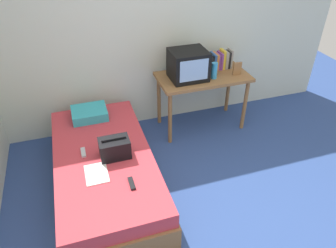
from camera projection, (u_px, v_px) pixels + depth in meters
ground_plane at (211, 224)px, 3.05m from camera, size 8.00×8.00×0.00m
wall_back at (151, 28)px, 3.88m from camera, size 5.20×0.10×2.60m
bed at (105, 170)px, 3.36m from camera, size 1.00×2.00×0.45m
desk at (203, 82)px, 4.07m from camera, size 1.16×0.60×0.76m
tv at (188, 65)px, 3.84m from camera, size 0.44×0.39×0.36m
water_bottle at (214, 71)px, 3.89m from camera, size 0.08×0.08×0.20m
book_row at (220, 60)px, 4.13m from camera, size 0.31×0.17×0.25m
picture_frame at (237, 69)px, 3.99m from camera, size 0.11×0.02×0.16m
pillow at (89, 113)px, 3.76m from camera, size 0.41×0.34×0.11m
handbag at (115, 148)px, 3.15m from camera, size 0.30×0.20×0.23m
magazine at (97, 174)px, 2.99m from camera, size 0.21×0.29×0.01m
remote_dark at (132, 183)px, 2.87m from camera, size 0.04×0.16×0.02m
remote_silver at (83, 152)px, 3.23m from camera, size 0.04×0.14×0.02m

